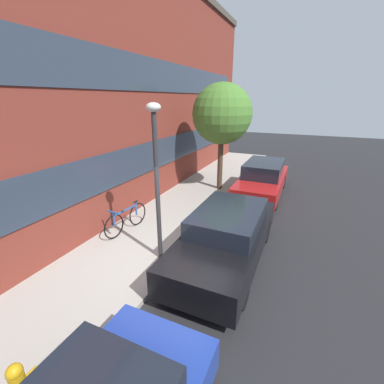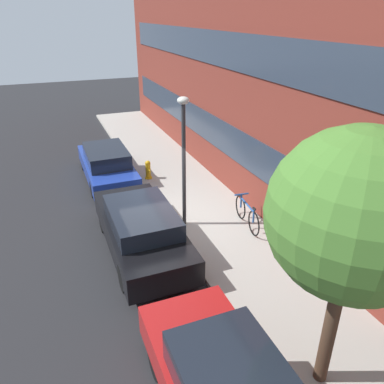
{
  "view_description": "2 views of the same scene",
  "coord_description": "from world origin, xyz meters",
  "px_view_note": "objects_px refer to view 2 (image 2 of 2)",
  "views": [
    {
      "loc": [
        -4.67,
        -2.6,
        3.95
      ],
      "look_at": [
        1.7,
        0.27,
        1.39
      ],
      "focal_mm": 24.0,
      "sensor_mm": 36.0,
      "label": 1
    },
    {
      "loc": [
        9.18,
        -2.92,
        5.85
      ],
      "look_at": [
        1.09,
        0.3,
        1.62
      ],
      "focal_mm": 35.0,
      "sensor_mm": 36.0,
      "label": 2
    }
  ],
  "objects_px": {
    "parked_car_black": "(141,229)",
    "lamp_post": "(184,148)",
    "street_tree": "(354,216)",
    "bicycle": "(247,213)",
    "fire_hydrant": "(148,169)",
    "parked_car_blue": "(107,164)"
  },
  "relations": [
    {
      "from": "fire_hydrant",
      "to": "lamp_post",
      "type": "relative_size",
      "value": 0.19
    },
    {
      "from": "street_tree",
      "to": "lamp_post",
      "type": "height_order",
      "value": "street_tree"
    },
    {
      "from": "street_tree",
      "to": "parked_car_black",
      "type": "bearing_deg",
      "value": -159.71
    },
    {
      "from": "parked_car_blue",
      "to": "street_tree",
      "type": "relative_size",
      "value": 0.97
    },
    {
      "from": "fire_hydrant",
      "to": "parked_car_black",
      "type": "bearing_deg",
      "value": -17.67
    },
    {
      "from": "fire_hydrant",
      "to": "street_tree",
      "type": "bearing_deg",
      "value": 2.61
    },
    {
      "from": "parked_car_black",
      "to": "street_tree",
      "type": "xyz_separation_m",
      "value": [
        4.98,
        1.84,
        2.64
      ]
    },
    {
      "from": "street_tree",
      "to": "fire_hydrant",
      "type": "bearing_deg",
      "value": -177.39
    },
    {
      "from": "fire_hydrant",
      "to": "lamp_post",
      "type": "xyz_separation_m",
      "value": [
        3.66,
        0.08,
        2.03
      ]
    },
    {
      "from": "lamp_post",
      "to": "street_tree",
      "type": "bearing_deg",
      "value": 3.45
    },
    {
      "from": "fire_hydrant",
      "to": "bicycle",
      "type": "relative_size",
      "value": 0.41
    },
    {
      "from": "parked_car_black",
      "to": "fire_hydrant",
      "type": "distance_m",
      "value": 4.65
    },
    {
      "from": "fire_hydrant",
      "to": "street_tree",
      "type": "height_order",
      "value": "street_tree"
    },
    {
      "from": "bicycle",
      "to": "street_tree",
      "type": "relative_size",
      "value": 0.38
    },
    {
      "from": "street_tree",
      "to": "bicycle",
      "type": "bearing_deg",
      "value": 165.2
    },
    {
      "from": "street_tree",
      "to": "lamp_post",
      "type": "distance_m",
      "value": 5.81
    },
    {
      "from": "parked_car_black",
      "to": "lamp_post",
      "type": "xyz_separation_m",
      "value": [
        -0.77,
        1.49,
        1.81
      ]
    },
    {
      "from": "parked_car_black",
      "to": "bicycle",
      "type": "distance_m",
      "value": 3.15
    },
    {
      "from": "lamp_post",
      "to": "fire_hydrant",
      "type": "bearing_deg",
      "value": -178.72
    },
    {
      "from": "street_tree",
      "to": "parked_car_blue",
      "type": "bearing_deg",
      "value": -169.65
    },
    {
      "from": "lamp_post",
      "to": "parked_car_black",
      "type": "bearing_deg",
      "value": -62.79
    },
    {
      "from": "parked_car_blue",
      "to": "parked_car_black",
      "type": "relative_size",
      "value": 0.97
    }
  ]
}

